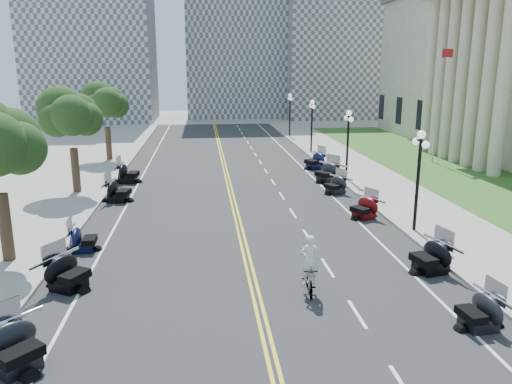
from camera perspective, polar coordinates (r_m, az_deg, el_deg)
name	(u,v)px	position (r m, az deg, el deg)	size (l,w,h in m)	color
ground	(250,271)	(20.40, -0.67, -9.04)	(160.00, 160.00, 0.00)	gray
road	(234,205)	(29.84, -2.52, -1.55)	(16.00, 90.00, 0.01)	#333335
centerline_yellow_a	(232,205)	(29.83, -2.75, -1.54)	(0.12, 90.00, 0.00)	yellow
centerline_yellow_b	(236,205)	(29.84, -2.29, -1.53)	(0.12, 90.00, 0.00)	yellow
edge_line_north	(339,202)	(30.88, 9.42, -1.17)	(0.12, 90.00, 0.00)	white
edge_line_south	(125,208)	(30.14, -14.76, -1.83)	(0.12, 90.00, 0.00)	white
lane_dash_5	(357,314)	(17.44, 11.48, -13.49)	(0.12, 2.00, 0.00)	white
lane_dash_6	(328,268)	(20.92, 8.19, -8.55)	(0.12, 2.00, 0.00)	white
lane_dash_7	(307,236)	(24.56, 5.90, -5.03)	(0.12, 2.00, 0.00)	white
lane_dash_8	(293,213)	(28.30, 4.23, -2.42)	(0.12, 2.00, 0.00)	white
lane_dash_9	(282,196)	(32.10, 2.96, -0.42)	(0.12, 2.00, 0.00)	white
lane_dash_10	(273,182)	(35.95, 1.95, 1.15)	(0.12, 2.00, 0.00)	white
lane_dash_11	(266,171)	(39.82, 1.15, 2.42)	(0.12, 2.00, 0.00)	white
lane_dash_12	(260,162)	(43.72, 0.48, 3.46)	(0.12, 2.00, 0.00)	white
lane_dash_13	(255,154)	(47.63, -0.08, 4.33)	(0.12, 2.00, 0.00)	white
lane_dash_14	(251,148)	(51.56, -0.55, 5.07)	(0.12, 2.00, 0.00)	white
lane_dash_15	(248,142)	(55.50, -0.96, 5.70)	(0.12, 2.00, 0.00)	white
lane_dash_16	(245,137)	(59.44, -1.31, 6.25)	(0.12, 2.00, 0.00)	white
lane_dash_17	(242,133)	(63.40, -1.62, 6.73)	(0.12, 2.00, 0.00)	white
lane_dash_18	(239,129)	(67.36, -1.90, 7.15)	(0.12, 2.00, 0.00)	white
lane_dash_19	(237,126)	(71.32, -2.14, 7.53)	(0.12, 2.00, 0.00)	white
sidewalk_north	(403,199)	(32.20, 16.47, -0.83)	(5.00, 90.00, 0.15)	#9E9991
sidewalk_south	(52,209)	(31.01, -22.28, -1.86)	(5.00, 90.00, 0.15)	#9E9991
lawn	(449,172)	(42.21, 21.17, 2.18)	(9.00, 60.00, 0.10)	#356023
distant_block_a	(91,34)	(82.47, -18.30, 16.77)	(18.00, 14.00, 26.00)	gray
distant_block_b	(234,25)	(87.18, -2.48, 18.56)	(16.00, 12.00, 30.00)	gray
distant_block_c	(344,50)	(87.07, 10.07, 15.73)	(20.00, 14.00, 22.00)	gray
street_lamp_2	(418,182)	(25.53, 17.99, 1.12)	(0.50, 1.20, 4.90)	black
street_lamp_3	(348,145)	(36.61, 10.42, 5.29)	(0.50, 1.20, 4.90)	black
street_lamp_4	(312,126)	(48.14, 6.38, 7.46)	(0.50, 1.20, 4.90)	black
street_lamp_5	(290,115)	(59.85, 3.89, 8.77)	(0.50, 1.20, 4.90)	black
flagpole	(437,105)	(45.35, 19.99, 9.37)	(1.10, 0.20, 10.00)	silver
tree_3	(71,121)	(33.87, -20.37, 7.64)	(4.80, 4.80, 9.20)	#235619
tree_4	(106,107)	(45.56, -16.77, 9.31)	(4.80, 4.80, 9.20)	#235619
motorcycle_n_4	(480,310)	(17.48, 24.19, -12.19)	(1.80, 1.80, 1.26)	black
motorcycle_n_5	(431,255)	(21.24, 19.35, -6.83)	(2.05, 2.05, 1.44)	black
motorcycle_n_7	(364,207)	(27.76, 12.24, -1.66)	(1.86, 1.86, 1.30)	#590A0C
motorcycle_n_8	(335,184)	(32.90, 9.05, 0.91)	(1.85, 1.85, 1.29)	black
motorcycle_n_9	(327,171)	(36.19, 8.13, 2.34)	(2.21, 2.21, 1.55)	black
motorcycle_n_10	(315,160)	(40.83, 6.76, 3.67)	(2.15, 2.15, 1.51)	black
motorcycle_s_4	(14,345)	(15.47, -25.97, -15.48)	(2.08, 2.08, 1.46)	black
motorcycle_s_5	(68,271)	(19.84, -20.72, -8.46)	(2.04, 2.04, 1.42)	black
motorcycle_s_6	(83,238)	(23.63, -19.19, -4.96)	(1.78, 1.78, 1.25)	black
motorcycle_s_8	(118,190)	(31.66, -15.49, 0.23)	(2.11, 2.11, 1.47)	black
motorcycle_s_9	(128,172)	(36.76, -14.43, 2.22)	(2.21, 2.21, 1.55)	black
bicycle	(309,279)	(18.44, 6.09, -9.89)	(0.51, 1.79, 1.08)	#A51414
cyclist_rider	(310,241)	(17.89, 6.21, -5.57)	(0.68, 0.45, 1.87)	silver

